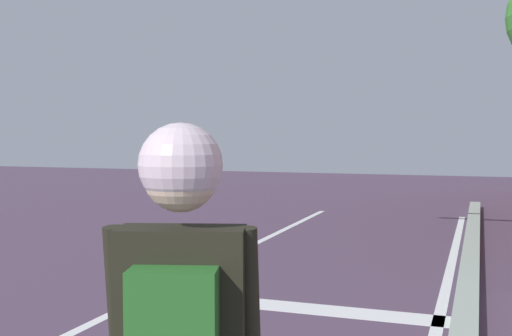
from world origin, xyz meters
name	(u,v)px	position (x,y,z in m)	size (l,w,h in m)	color
stop_bar	(291,307)	(1.87, 7.86, 0.00)	(3.28, 0.40, 0.01)	silver
skater	(181,325)	(2.85, 3.32, 1.23)	(0.47, 0.64, 1.78)	#3D5067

